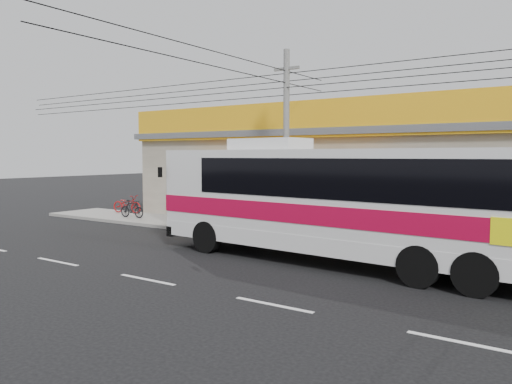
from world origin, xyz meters
TOP-DOWN VIEW (x-y plane):
  - ground at (0.00, 0.00)m, footprint 120.00×120.00m
  - sidewalk at (0.00, 6.00)m, footprint 30.00×3.20m
  - lane_markings at (0.00, -2.50)m, footprint 50.00×0.12m
  - storefront_building at (-0.01, 11.54)m, footprint 22.60×9.20m
  - coach_bus at (3.57, 2.18)m, footprint 12.76×3.49m
  - motorbike_red at (-11.48, 6.87)m, footprint 1.95×0.93m
  - motorbike_dark at (-9.64, 5.58)m, footprint 1.55×0.56m
  - utility_pole at (-0.40, 5.40)m, footprint 34.00×14.00m

SIDE VIEW (x-z plane):
  - ground at x=0.00m, z-range 0.00..0.00m
  - lane_markings at x=0.00m, z-range -0.01..0.01m
  - sidewalk at x=0.00m, z-range 0.00..0.15m
  - motorbike_dark at x=-9.64m, z-range 0.15..1.06m
  - motorbike_red at x=-11.48m, z-range 0.15..1.14m
  - coach_bus at x=3.57m, z-range 0.14..4.02m
  - storefront_building at x=-0.01m, z-range -0.55..5.15m
  - utility_pole at x=-0.40m, z-range 2.43..9.91m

